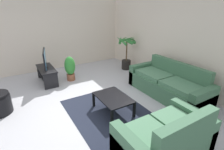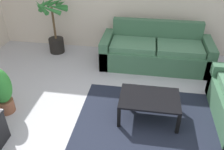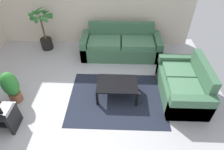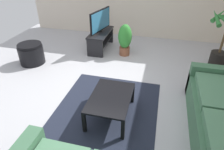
{
  "view_description": "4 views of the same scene",
  "coord_description": "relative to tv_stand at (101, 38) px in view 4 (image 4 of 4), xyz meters",
  "views": [
    {
      "loc": [
        3.77,
        -1.28,
        2.35
      ],
      "look_at": [
        0.19,
        0.9,
        0.66
      ],
      "focal_mm": 28.04,
      "sensor_mm": 36.0,
      "label": 1
    },
    {
      "loc": [
        0.65,
        -2.33,
        2.6
      ],
      "look_at": [
        0.16,
        0.71,
        0.64
      ],
      "focal_mm": 37.74,
      "sensor_mm": 36.0,
      "label": 2
    },
    {
      "loc": [
        0.76,
        -2.52,
        3.27
      ],
      "look_at": [
        0.65,
        0.57,
        0.63
      ],
      "focal_mm": 30.13,
      "sensor_mm": 36.0,
      "label": 3
    },
    {
      "loc": [
        3.17,
        1.2,
        2.31
      ],
      "look_at": [
        0.2,
        0.44,
        0.42
      ],
      "focal_mm": 32.23,
      "sensor_mm": 36.0,
      "label": 4
    }
  ],
  "objects": [
    {
      "name": "ottoman",
      "position": [
        1.2,
        -1.36,
        -0.08
      ],
      "size": [
        0.58,
        0.58,
        0.49
      ],
      "color": "black",
      "rests_on": "ground"
    },
    {
      "name": "potted_plant_small",
      "position": [
        0.21,
        0.7,
        0.11
      ],
      "size": [
        0.34,
        0.34,
        0.81
      ],
      "color": "brown",
      "rests_on": "ground"
    },
    {
      "name": "tv_stand",
      "position": [
        0.0,
        0.0,
        0.0
      ],
      "size": [
        1.1,
        0.45,
        0.49
      ],
      "color": "black",
      "rests_on": "ground"
    },
    {
      "name": "area_rug",
      "position": [
        2.52,
        0.83,
        -0.31
      ],
      "size": [
        2.2,
        1.7,
        0.01
      ],
      "primitive_type": "cube",
      "color": "#1E2333",
      "rests_on": "ground"
    },
    {
      "name": "coffee_table",
      "position": [
        2.52,
        0.93,
        0.02
      ],
      "size": [
        0.92,
        0.63,
        0.39
      ],
      "color": "black",
      "rests_on": "ground"
    },
    {
      "name": "tv",
      "position": [
        0.0,
        0.0,
        0.47
      ],
      "size": [
        0.93,
        0.24,
        0.57
      ],
      "color": "black",
      "rests_on": "tv_stand"
    },
    {
      "name": "ground_plane",
      "position": [
        1.75,
        0.36,
        -0.32
      ],
      "size": [
        6.6,
        6.6,
        0.0
      ],
      "primitive_type": "plane",
      "color": "#B2B2B7"
    },
    {
      "name": "potted_palm",
      "position": [
        0.29,
        2.9,
        0.31
      ],
      "size": [
        0.77,
        0.78,
        1.29
      ],
      "color": "black",
      "rests_on": "ground"
    }
  ]
}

